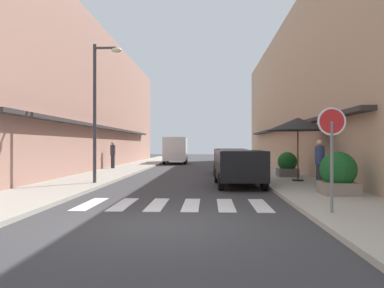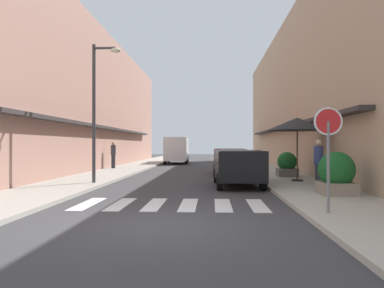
% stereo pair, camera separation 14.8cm
% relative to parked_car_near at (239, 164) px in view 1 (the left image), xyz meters
% --- Properties ---
extents(ground_plane, '(86.48, 86.48, 0.00)m').
position_rel_parked_car_near_xyz_m(ground_plane, '(-2.16, 8.63, -0.92)').
color(ground_plane, '#38383A').
extents(sidewalk_left, '(2.83, 55.03, 0.12)m').
position_rel_parked_car_near_xyz_m(sidewalk_left, '(-6.79, 8.63, -0.86)').
color(sidewalk_left, '#9E998E').
rests_on(sidewalk_left, ground_plane).
extents(sidewalk_right, '(2.83, 55.03, 0.12)m').
position_rel_parked_car_near_xyz_m(sidewalk_right, '(2.46, 8.63, -0.86)').
color(sidewalk_right, '#ADA899').
rests_on(sidewalk_right, ground_plane).
extents(building_row_left, '(5.50, 37.38, 9.48)m').
position_rel_parked_car_near_xyz_m(building_row_left, '(-10.71, 9.60, 3.82)').
color(building_row_left, '#A87A6B').
rests_on(building_row_left, ground_plane).
extents(building_row_right, '(5.50, 37.38, 10.09)m').
position_rel_parked_car_near_xyz_m(building_row_right, '(6.38, 9.60, 4.12)').
color(building_row_right, tan).
rests_on(building_row_right, ground_plane).
extents(crosswalk, '(5.20, 2.20, 0.01)m').
position_rel_parked_car_near_xyz_m(crosswalk, '(-2.16, -4.61, -0.91)').
color(crosswalk, silver).
rests_on(crosswalk, ground_plane).
extents(parked_car_near, '(1.92, 4.04, 1.47)m').
position_rel_parked_car_near_xyz_m(parked_car_near, '(0.00, 0.00, 0.00)').
color(parked_car_near, black).
rests_on(parked_car_near, ground_plane).
extents(parked_car_mid, '(1.89, 4.16, 1.47)m').
position_rel_parked_car_near_xyz_m(parked_car_mid, '(0.00, 6.28, 0.00)').
color(parked_car_mid, maroon).
rests_on(parked_car_mid, ground_plane).
extents(delivery_van, '(2.14, 5.46, 2.37)m').
position_rel_parked_car_near_xyz_m(delivery_van, '(-4.18, 17.94, 0.49)').
color(delivery_van, silver).
rests_on(delivery_van, ground_plane).
extents(round_street_sign, '(0.65, 0.07, 2.41)m').
position_rel_parked_car_near_xyz_m(round_street_sign, '(1.60, -6.23, 1.04)').
color(round_street_sign, slate).
rests_on(round_street_sign, sidewalk_right).
extents(street_lamp, '(1.19, 0.28, 5.70)m').
position_rel_parked_car_near_xyz_m(street_lamp, '(-5.72, 0.03, 2.66)').
color(street_lamp, '#38383D').
rests_on(street_lamp, sidewalk_left).
extents(cafe_umbrella, '(2.67, 2.67, 2.73)m').
position_rel_parked_car_near_xyz_m(cafe_umbrella, '(2.65, 1.17, 1.64)').
color(cafe_umbrella, '#262626').
rests_on(cafe_umbrella, sidewalk_right).
extents(planter_corner, '(1.12, 1.12, 1.34)m').
position_rel_parked_car_near_xyz_m(planter_corner, '(2.85, -3.11, -0.16)').
color(planter_corner, gray).
rests_on(planter_corner, sidewalk_right).
extents(planter_midblock, '(0.96, 0.96, 1.21)m').
position_rel_parked_car_near_xyz_m(planter_midblock, '(2.67, 3.38, -0.23)').
color(planter_midblock, slate).
rests_on(planter_midblock, sidewalk_right).
extents(planter_far, '(0.90, 0.90, 1.10)m').
position_rel_parked_car_near_xyz_m(planter_far, '(2.12, 9.95, -0.30)').
color(planter_far, gray).
rests_on(planter_far, sidewalk_right).
extents(pedestrian_walking_near, '(0.34, 0.34, 1.74)m').
position_rel_parked_car_near_xyz_m(pedestrian_walking_near, '(2.85, -1.22, 0.12)').
color(pedestrian_walking_near, '#282B33').
rests_on(pedestrian_walking_near, sidewalk_right).
extents(pedestrian_walking_far, '(0.34, 0.34, 1.78)m').
position_rel_parked_car_near_xyz_m(pedestrian_walking_far, '(-7.63, 9.27, 0.14)').
color(pedestrian_walking_far, '#282B33').
rests_on(pedestrian_walking_far, sidewalk_left).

